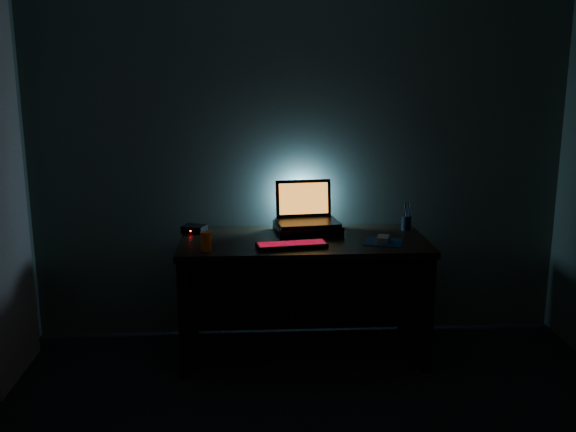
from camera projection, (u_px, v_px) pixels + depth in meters
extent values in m
cube|color=#444E49|center=(299.00, 150.00, 4.17)|extent=(3.50, 0.00, 2.50)
cube|color=black|center=(303.00, 242.00, 3.92)|extent=(1.50, 0.70, 0.04)
cube|color=black|center=(189.00, 302.00, 3.96)|extent=(0.06, 0.64, 0.71)
cube|color=black|center=(415.00, 298.00, 4.04)|extent=(0.06, 0.64, 0.71)
cube|color=black|center=(299.00, 283.00, 4.32)|extent=(1.38, 0.02, 0.65)
cube|color=black|center=(307.00, 228.00, 4.05)|extent=(0.43, 0.35, 0.06)
cube|color=black|center=(307.00, 222.00, 4.04)|extent=(0.41, 0.30, 0.02)
cube|color=black|center=(303.00, 198.00, 4.14)|extent=(0.36, 0.09, 0.24)
cube|color=orange|center=(304.00, 199.00, 4.13)|extent=(0.32, 0.07, 0.20)
cube|color=black|center=(292.00, 245.00, 3.73)|extent=(0.43, 0.19, 0.02)
cube|color=red|center=(292.00, 243.00, 3.73)|extent=(0.40, 0.17, 0.00)
cube|color=navy|center=(383.00, 242.00, 3.84)|extent=(0.27, 0.26, 0.00)
cube|color=gray|center=(383.00, 239.00, 3.83)|extent=(0.10, 0.13, 0.03)
cylinder|color=black|center=(406.00, 223.00, 4.13)|extent=(0.07, 0.07, 0.09)
cylinder|color=#FF660D|center=(206.00, 241.00, 3.65)|extent=(0.08, 0.08, 0.11)
cube|color=black|center=(194.00, 229.00, 4.06)|extent=(0.17, 0.15, 0.05)
sphere|color=#FF0C07|center=(191.00, 231.00, 4.01)|extent=(0.01, 0.01, 0.01)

